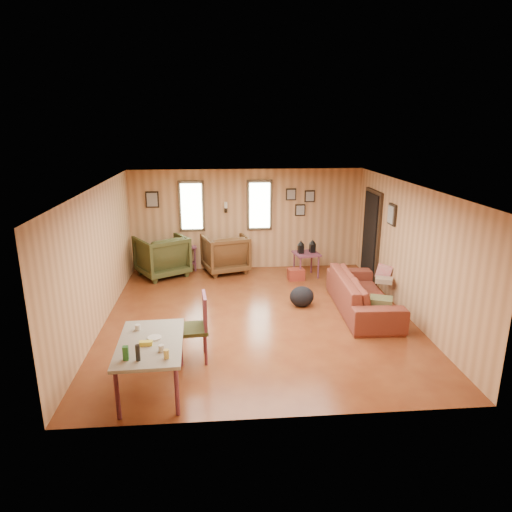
# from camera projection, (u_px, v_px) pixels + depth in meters

# --- Properties ---
(room) EXTENTS (5.54, 6.04, 2.44)m
(room) POSITION_uv_depth(u_px,v_px,m) (266.00, 250.00, 8.32)
(room) COLOR brown
(room) RESTS_ON ground
(sofa) EXTENTS (0.77, 2.38, 0.92)m
(sofa) POSITION_uv_depth(u_px,v_px,m) (363.00, 288.00, 8.54)
(sofa) COLOR maroon
(sofa) RESTS_ON ground
(recliner_brown) EXTENTS (1.19, 1.15, 1.00)m
(recliner_brown) POSITION_uv_depth(u_px,v_px,m) (225.00, 251.00, 10.81)
(recliner_brown) COLOR #4D3017
(recliner_brown) RESTS_ON ground
(recliner_green) EXTENTS (1.36, 1.34, 1.05)m
(recliner_green) POSITION_uv_depth(u_px,v_px,m) (162.00, 254.00, 10.52)
(recliner_green) COLOR #343719
(recliner_green) RESTS_ON ground
(end_table) EXTENTS (0.66, 0.62, 0.73)m
(end_table) POSITION_uv_depth(u_px,v_px,m) (184.00, 253.00, 11.00)
(end_table) COLOR brown
(end_table) RESTS_ON ground
(side_table) EXTENTS (0.63, 0.63, 0.87)m
(side_table) POSITION_uv_depth(u_px,v_px,m) (306.00, 252.00, 10.45)
(side_table) COLOR brown
(side_table) RESTS_ON ground
(cooler) EXTENTS (0.38, 0.29, 0.26)m
(cooler) POSITION_uv_depth(u_px,v_px,m) (296.00, 274.00, 10.33)
(cooler) COLOR maroon
(cooler) RESTS_ON ground
(backpack) EXTENTS (0.49, 0.38, 0.40)m
(backpack) POSITION_uv_depth(u_px,v_px,m) (302.00, 297.00, 8.81)
(backpack) COLOR black
(backpack) RESTS_ON ground
(sofa_pillows) EXTENTS (0.92, 1.63, 0.34)m
(sofa_pillows) POSITION_uv_depth(u_px,v_px,m) (382.00, 288.00, 8.44)
(sofa_pillows) COLOR #4C4C2A
(sofa_pillows) RESTS_ON sofa
(dining_table) EXTENTS (0.88, 1.41, 0.90)m
(dining_table) POSITION_uv_depth(u_px,v_px,m) (150.00, 346.00, 5.91)
(dining_table) COLOR gray
(dining_table) RESTS_ON ground
(dining_chair) EXTENTS (0.51, 0.51, 1.03)m
(dining_chair) POSITION_uv_depth(u_px,v_px,m) (197.00, 324.00, 6.72)
(dining_chair) COLOR #343719
(dining_chair) RESTS_ON ground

